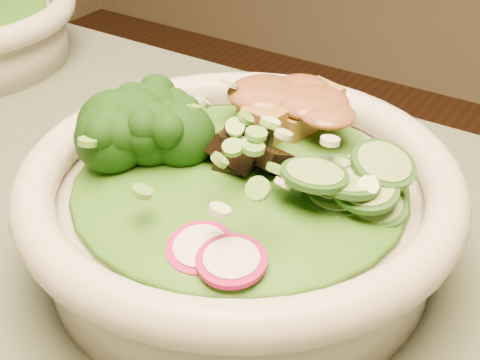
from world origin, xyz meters
The scene contains 9 objects.
salad_bowl centered at (-0.03, 0.15, 0.79)m, with size 0.28×0.28×0.07m.
lettuce_bed centered at (-0.03, 0.15, 0.81)m, with size 0.21×0.21×0.02m, color #1A5812.
broccoli_florets centered at (-0.10, 0.14, 0.83)m, with size 0.08×0.07×0.05m, color black, non-canonical shape.
radish_slices centered at (-0.02, 0.08, 0.82)m, with size 0.11×0.04×0.02m, color #A30C52, non-canonical shape.
cucumber_slices centered at (0.03, 0.16, 0.82)m, with size 0.07×0.07×0.04m, color #97C16B, non-canonical shape.
mushroom_heap centered at (-0.04, 0.16, 0.83)m, with size 0.07×0.07×0.04m, color black, non-canonical shape.
tofu_cubes centered at (-0.04, 0.22, 0.82)m, with size 0.09×0.06×0.04m, color olive, non-canonical shape.
peanut_sauce centered at (-0.04, 0.22, 0.84)m, with size 0.07×0.06×0.02m, color brown.
scallion_garnish centered at (-0.03, 0.15, 0.84)m, with size 0.20×0.20×0.02m, color #60A139, non-canonical shape.
Camera 1 is at (0.15, -0.14, 1.04)m, focal length 50.00 mm.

